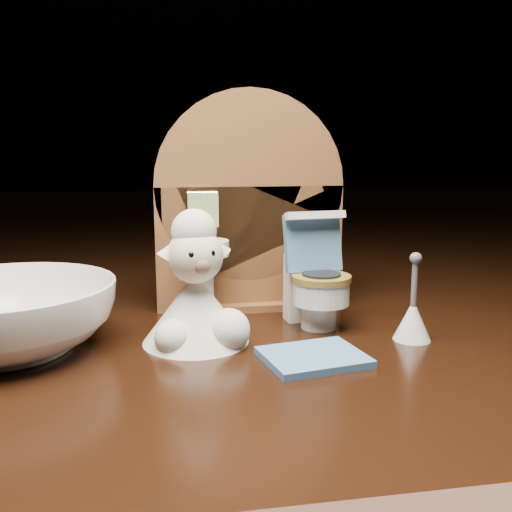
% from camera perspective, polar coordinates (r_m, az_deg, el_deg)
% --- Properties ---
extents(backdrop_panel, '(0.13, 0.05, 0.15)m').
position_cam_1_polar(backdrop_panel, '(0.40, -0.78, 4.15)').
color(backdrop_panel, brown).
rests_on(backdrop_panel, ground).
extents(toy_toilet, '(0.04, 0.05, 0.07)m').
position_cam_1_polar(toy_toilet, '(0.36, 5.95, -2.80)').
color(toy_toilet, white).
rests_on(toy_toilet, ground).
extents(bath_mat, '(0.06, 0.05, 0.00)m').
position_cam_1_polar(bath_mat, '(0.31, 5.76, -10.04)').
color(bath_mat, teal).
rests_on(bath_mat, ground).
extents(toilet_brush, '(0.02, 0.02, 0.05)m').
position_cam_1_polar(toilet_brush, '(0.35, 15.40, -5.92)').
color(toilet_brush, white).
rests_on(toilet_brush, ground).
extents(plush_lamb, '(0.06, 0.06, 0.08)m').
position_cam_1_polar(plush_lamb, '(0.33, -5.96, -4.06)').
color(plush_lamb, white).
rests_on(plush_lamb, ground).
extents(ceramic_bowl, '(0.16, 0.16, 0.04)m').
position_cam_1_polar(ceramic_bowl, '(0.35, -23.84, -5.64)').
color(ceramic_bowl, white).
rests_on(ceramic_bowl, ground).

